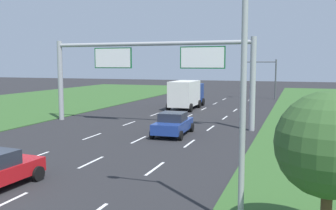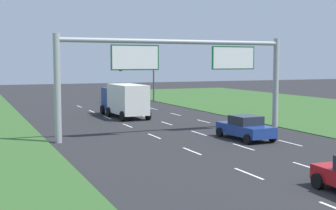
{
  "view_description": "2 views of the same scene",
  "coord_description": "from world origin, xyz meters",
  "px_view_note": "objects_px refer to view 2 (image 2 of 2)",
  "views": [
    {
      "loc": [
        11.61,
        -10.32,
        5.01
      ],
      "look_at": [
        1.8,
        17.76,
        1.72
      ],
      "focal_mm": 40.0,
      "sensor_mm": 36.0,
      "label": 1
    },
    {
      "loc": [
        -13.61,
        -12.16,
        5.18
      ],
      "look_at": [
        -0.91,
        17.52,
        2.21
      ],
      "focal_mm": 50.0,
      "sensor_mm": 36.0,
      "label": 2
    }
  ],
  "objects_px": {
    "car_near_red": "(245,128)",
    "sign_gantry": "(180,66)",
    "box_truck": "(124,99)",
    "traffic_light_mast": "(140,72)"
  },
  "relations": [
    {
      "from": "traffic_light_mast",
      "to": "box_truck",
      "type": "bearing_deg",
      "value": -114.82
    },
    {
      "from": "car_near_red",
      "to": "sign_gantry",
      "type": "xyz_separation_m",
      "value": [
        -3.17,
        3.61,
        4.1
      ]
    },
    {
      "from": "box_truck",
      "to": "traffic_light_mast",
      "type": "distance_m",
      "value": 16.29
    },
    {
      "from": "sign_gantry",
      "to": "box_truck",
      "type": "bearing_deg",
      "value": 91.75
    },
    {
      "from": "box_truck",
      "to": "sign_gantry",
      "type": "distance_m",
      "value": 12.19
    },
    {
      "from": "car_near_red",
      "to": "sign_gantry",
      "type": "distance_m",
      "value": 6.32
    },
    {
      "from": "box_truck",
      "to": "traffic_light_mast",
      "type": "height_order",
      "value": "traffic_light_mast"
    },
    {
      "from": "sign_gantry",
      "to": "traffic_light_mast",
      "type": "relative_size",
      "value": 3.08
    },
    {
      "from": "sign_gantry",
      "to": "traffic_light_mast",
      "type": "distance_m",
      "value": 27.2
    },
    {
      "from": "sign_gantry",
      "to": "traffic_light_mast",
      "type": "height_order",
      "value": "sign_gantry"
    }
  ]
}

